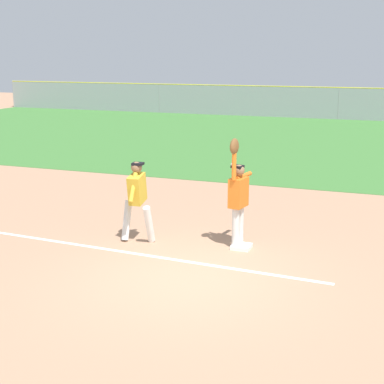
{
  "coord_description": "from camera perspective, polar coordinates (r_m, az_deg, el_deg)",
  "views": [
    {
      "loc": [
        3.18,
        -8.73,
        3.88
      ],
      "look_at": [
        -0.68,
        2.02,
        1.05
      ],
      "focal_mm": 52.46,
      "sensor_mm": 36.0,
      "label": 1
    }
  ],
  "objects": [
    {
      "name": "parked_car_white",
      "position": [
        38.1,
        17.17,
        8.48
      ],
      "size": [
        4.43,
        2.17,
        1.25
      ],
      "rotation": [
        0.0,
        0.0,
        0.01
      ],
      "color": "white",
      "rests_on": "ground_plane"
    },
    {
      "name": "first_base",
      "position": [
        11.56,
        5.05,
        -5.54
      ],
      "size": [
        0.39,
        0.39,
        0.08
      ],
      "primitive_type": "cube",
      "rotation": [
        0.0,
        0.0,
        -0.03
      ],
      "color": "white",
      "rests_on": "ground_plane"
    },
    {
      "name": "parked_car_blue",
      "position": [
        39.03,
        7.81,
        9.08
      ],
      "size": [
        4.59,
        2.51,
        1.25
      ],
      "rotation": [
        0.0,
        0.0,
        -0.12
      ],
      "color": "#23389E",
      "rests_on": "ground_plane"
    },
    {
      "name": "chalk_foul_line",
      "position": [
        12.39,
        -14.33,
        -4.77
      ],
      "size": [
        11.99,
        0.79,
        0.01
      ],
      "primitive_type": "cube",
      "rotation": [
        0.0,
        0.0,
        -0.06
      ],
      "color": "white",
      "rests_on": "ground_plane"
    },
    {
      "name": "outfield_fence",
      "position": [
        35.17,
        14.67,
        8.72
      ],
      "size": [
        46.79,
        0.08,
        1.93
      ],
      "color": "#93999E",
      "rests_on": "ground_plane"
    },
    {
      "name": "fielder",
      "position": [
        11.35,
        4.69,
        -0.21
      ],
      "size": [
        0.34,
        0.9,
        2.28
      ],
      "rotation": [
        0.0,
        0.0,
        2.95
      ],
      "color": "silver",
      "rests_on": "ground_plane"
    },
    {
      "name": "runner",
      "position": [
        11.72,
        -5.59,
        -0.4
      ],
      "size": [
        0.75,
        0.85,
        1.72
      ],
      "rotation": [
        0.0,
        0.0,
        0.08
      ],
      "color": "white",
      "rests_on": "ground_plane"
    },
    {
      "name": "ground_plane",
      "position": [
        10.07,
        -0.22,
        -8.75
      ],
      "size": [
        78.5,
        78.5,
        0.0
      ],
      "primitive_type": "plane",
      "color": "tan"
    },
    {
      "name": "baseball",
      "position": [
        11.4,
        4.16,
        2.83
      ],
      "size": [
        0.07,
        0.07,
        0.07
      ],
      "primitive_type": "sphere",
      "color": "white"
    },
    {
      "name": "outfield_grass",
      "position": [
        26.03,
        12.57,
        5.02
      ],
      "size": [
        46.71,
        18.73,
        0.01
      ],
      "primitive_type": "cube",
      "color": "#3D7533",
      "rests_on": "ground_plane"
    }
  ]
}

